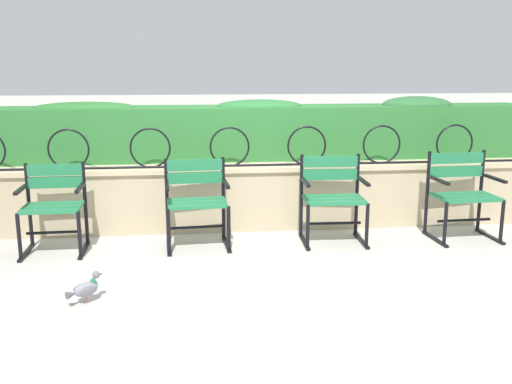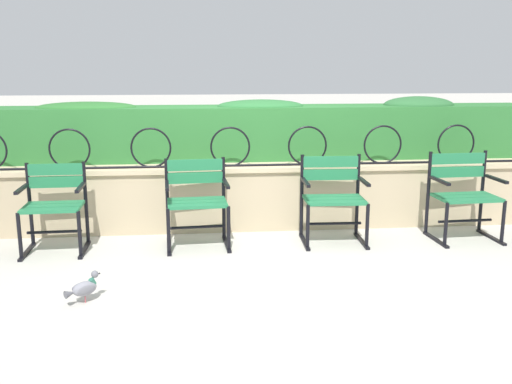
# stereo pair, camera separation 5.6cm
# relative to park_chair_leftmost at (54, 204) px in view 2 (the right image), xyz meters

# --- Properties ---
(ground_plane) EXTENTS (60.00, 60.00, 0.00)m
(ground_plane) POSITION_rel_park_chair_leftmost_xyz_m (1.91, -0.15, -0.45)
(ground_plane) COLOR #BCB7AD
(stone_wall) EXTENTS (6.76, 0.41, 0.69)m
(stone_wall) POSITION_rel_park_chair_leftmost_xyz_m (1.91, 0.58, -0.10)
(stone_wall) COLOR tan
(stone_wall) RESTS_ON ground
(iron_arch_fence) EXTENTS (6.23, 0.02, 0.42)m
(iron_arch_fence) POSITION_rel_park_chair_leftmost_xyz_m (1.73, 0.51, 0.42)
(iron_arch_fence) COLOR black
(iron_arch_fence) RESTS_ON stone_wall
(hedge_row) EXTENTS (6.62, 0.64, 0.69)m
(hedge_row) POSITION_rel_park_chair_leftmost_xyz_m (1.94, 1.08, 0.56)
(hedge_row) COLOR #2D7033
(hedge_row) RESTS_ON stone_wall
(park_chair_leftmost) EXTENTS (0.58, 0.53, 0.82)m
(park_chair_leftmost) POSITION_rel_park_chair_leftmost_xyz_m (0.00, 0.00, 0.00)
(park_chair_leftmost) COLOR #237547
(park_chair_leftmost) RESTS_ON ground
(park_chair_centre_left) EXTENTS (0.63, 0.55, 0.84)m
(park_chair_centre_left) POSITION_rel_park_chair_leftmost_xyz_m (1.34, 0.03, 0.01)
(park_chair_centre_left) COLOR #237547
(park_chair_centre_left) RESTS_ON ground
(park_chair_centre_right) EXTENTS (0.64, 0.54, 0.85)m
(park_chair_centre_right) POSITION_rel_park_chair_leftmost_xyz_m (2.69, 0.03, 0.01)
(park_chair_centre_right) COLOR #237547
(park_chair_centre_right) RESTS_ON ground
(park_chair_rightmost) EXTENTS (0.66, 0.55, 0.87)m
(park_chair_rightmost) POSITION_rel_park_chair_leftmost_xyz_m (4.03, -0.00, 0.02)
(park_chair_rightmost) COLOR #237547
(park_chair_rightmost) RESTS_ON ground
(pigeon_near_chairs) EXTENTS (0.25, 0.22, 0.22)m
(pigeon_near_chairs) POSITION_rel_park_chair_leftmost_xyz_m (0.50, -1.31, -0.34)
(pigeon_near_chairs) COLOR gray
(pigeon_near_chairs) RESTS_ON ground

